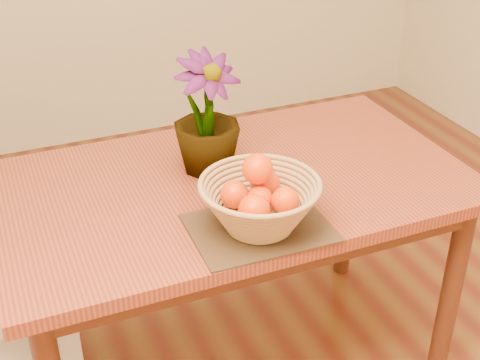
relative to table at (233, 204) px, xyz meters
name	(u,v)px	position (x,y,z in m)	size (l,w,h in m)	color
table	(233,204)	(0.00, 0.00, 0.00)	(1.40, 0.80, 0.75)	brown
placemat	(259,228)	(-0.03, -0.27, 0.09)	(0.36, 0.27, 0.01)	#3E2616
wicker_basket	(260,206)	(-0.03, -0.27, 0.16)	(0.32, 0.32, 0.13)	#A68245
orange_pile	(259,192)	(-0.03, -0.26, 0.20)	(0.18, 0.19, 0.15)	#F54103
potted_plant	(206,114)	(-0.04, 0.09, 0.27)	(0.20, 0.20, 0.36)	#164F17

